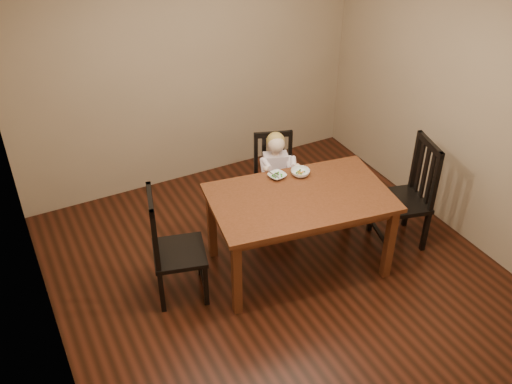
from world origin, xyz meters
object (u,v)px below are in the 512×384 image
dining_table (300,204)px  bowl_peas (277,176)px  toddler (276,171)px  bowl_veg (300,173)px  chair_right (407,196)px  chair_child (275,180)px  chair_left (172,248)px

dining_table → bowl_peas: (-0.04, 0.36, 0.11)m
toddler → bowl_veg: (0.01, -0.45, 0.23)m
dining_table → toddler: bearing=77.4°
chair_right → toddler: bearing=62.1°
chair_child → bowl_peas: chair_child is taller
chair_left → toddler: size_ratio=1.95×
dining_table → bowl_veg: bearing=59.2°
dining_table → bowl_veg: (0.18, 0.30, 0.12)m
chair_child → chair_left: bearing=43.6°
toddler → chair_left: bearing=42.2°
chair_left → chair_right: 2.35m
dining_table → chair_left: bearing=171.7°
dining_table → chair_right: chair_right is taller
toddler → bowl_veg: toddler is taller
chair_child → bowl_peas: 0.61m
chair_left → chair_right: size_ratio=0.97×
dining_table → bowl_veg: bowl_veg is taller
chair_child → chair_left: (-1.36, -0.63, 0.06)m
chair_child → chair_right: (0.97, -0.95, 0.08)m
chair_child → chair_right: bearing=154.4°
chair_right → toddler: (-0.98, 0.90, 0.07)m
chair_child → toddler: bearing=90.0°
chair_child → bowl_peas: bearing=81.9°
chair_child → bowl_veg: chair_child is taller
chair_child → toddler: (-0.02, -0.05, 0.15)m
bowl_veg → toddler: bearing=91.3°
chair_child → dining_table: bearing=95.9°
dining_table → chair_left: size_ratio=1.60×
chair_child → toddler: 0.15m
dining_table → toddler: 0.78m
dining_table → chair_left: chair_left is taller
bowl_peas → bowl_veg: bowl_veg is taller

